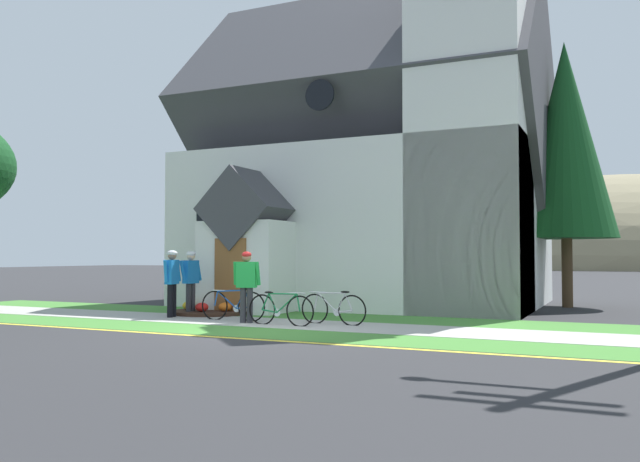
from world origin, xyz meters
name	(u,v)px	position (x,y,z in m)	size (l,w,h in m)	color
ground	(331,316)	(0.00, 4.00, 0.00)	(140.00, 140.00, 0.00)	#2B2B2D
sidewalk_slab	(266,322)	(-0.73, 1.77, 0.01)	(32.00, 2.03, 0.01)	#A8A59E
grass_verge	(223,330)	(-0.73, -0.08, 0.00)	(32.00, 1.68, 0.01)	#427F33
church_lawn	(304,315)	(-0.73, 3.85, 0.00)	(24.00, 2.12, 0.01)	#427F33
curb_paint_stripe	(196,336)	(-0.73, -1.07, 0.00)	(28.00, 0.16, 0.01)	yellow
church_building	(379,163)	(-0.27, 8.58, 4.73)	(11.54, 9.91, 12.79)	white
church_sign	(221,271)	(-3.28, 3.67, 1.19)	(1.78, 0.20, 1.80)	slate
flower_bed	(211,311)	(-3.29, 3.19, 0.09)	(2.18, 2.18, 0.34)	#382319
bicycle_red	(333,308)	(0.94, 2.05, 0.38)	(1.73, 0.19, 0.82)	black
bicycle_green	(280,309)	(-0.11, 1.37, 0.38)	(1.75, 0.13, 0.80)	black
bicycle_silver	(233,305)	(-1.72, 1.86, 0.39)	(1.80, 0.12, 0.84)	black
cyclist_in_blue_jersey	(247,281)	(-1.10, 1.48, 1.01)	(0.67, 0.33, 1.72)	#2D2D33
cyclist_in_red_jersey	(191,277)	(-3.60, 2.67, 1.03)	(0.29, 0.82, 1.74)	#2D2D33
cyclist_in_yellow_jersey	(172,278)	(-3.64, 1.91, 1.04)	(0.33, 0.76, 1.76)	black
roadside_conifer	(565,140)	(5.54, 9.84, 5.28)	(3.10, 3.10, 8.43)	#4C3823
distant_hill	(595,267)	(3.62, 84.87, 0.00)	(97.28, 48.30, 24.64)	#847A5B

